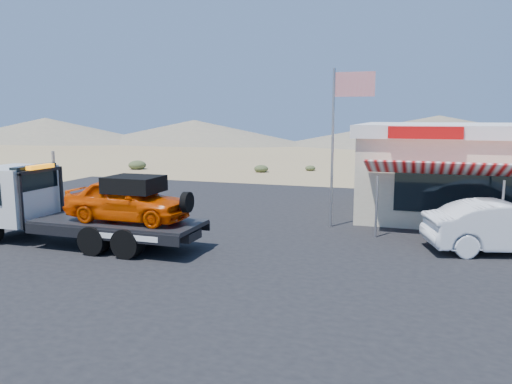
# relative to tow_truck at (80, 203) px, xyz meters

# --- Properties ---
(ground) EXTENTS (120.00, 120.00, 0.00)m
(ground) POSITION_rel_tow_truck_xyz_m (2.77, 0.77, -1.42)
(ground) COLOR #9C7F59
(ground) RESTS_ON ground
(asphalt_lot) EXTENTS (32.00, 24.00, 0.02)m
(asphalt_lot) POSITION_rel_tow_truck_xyz_m (4.77, 3.77, -1.41)
(asphalt_lot) COLOR black
(asphalt_lot) RESTS_ON ground
(tow_truck) EXTENTS (7.86, 2.33, 2.63)m
(tow_truck) POSITION_rel_tow_truck_xyz_m (0.00, 0.00, 0.00)
(tow_truck) COLOR black
(tow_truck) RESTS_ON asphalt_lot
(white_sedan) EXTENTS (5.18, 3.00, 1.61)m
(white_sedan) POSITION_rel_tow_truck_xyz_m (13.32, 3.33, -0.59)
(white_sedan) COLOR silver
(white_sedan) RESTS_ON asphalt_lot
(jerky_store) EXTENTS (10.40, 9.97, 3.90)m
(jerky_store) POSITION_rel_tow_truck_xyz_m (13.27, 9.74, 0.57)
(jerky_store) COLOR beige
(jerky_store) RESTS_ON asphalt_lot
(flagpole) EXTENTS (1.55, 0.10, 6.00)m
(flagpole) POSITION_rel_tow_truck_xyz_m (7.70, 5.27, 2.35)
(flagpole) COLOR #99999E
(flagpole) RESTS_ON asphalt_lot
(desert_scrub) EXTENTS (23.25, 31.24, 0.75)m
(desert_scrub) POSITION_rel_tow_truck_xyz_m (-10.78, 11.19, -1.12)
(desert_scrub) COLOR #374726
(desert_scrub) RESTS_ON ground
(distant_hills) EXTENTS (126.00, 48.00, 4.20)m
(distant_hills) POSITION_rel_tow_truck_xyz_m (-7.00, 55.91, 0.47)
(distant_hills) COLOR #726B59
(distant_hills) RESTS_ON ground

